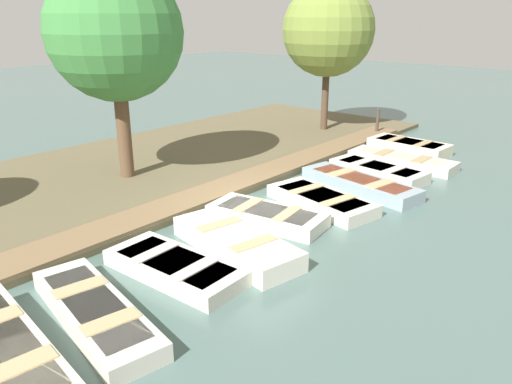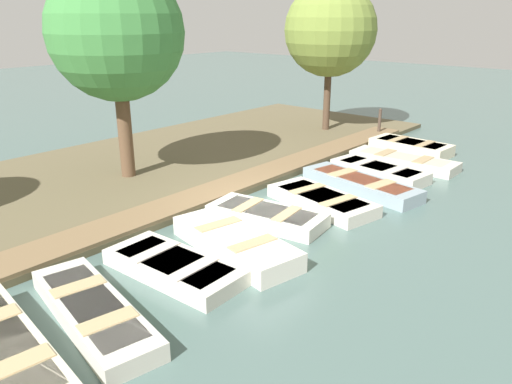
# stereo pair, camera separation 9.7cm
# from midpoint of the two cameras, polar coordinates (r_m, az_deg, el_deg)

# --- Properties ---
(ground_plane) EXTENTS (80.00, 80.00, 0.00)m
(ground_plane) POSITION_cam_midpoint_polar(r_m,az_deg,el_deg) (12.71, 0.39, -2.06)
(ground_plane) COLOR #4C6660
(shore_bank) EXTENTS (8.00, 24.00, 0.15)m
(shore_bank) POSITION_cam_midpoint_polar(r_m,az_deg,el_deg) (16.17, -13.33, 2.52)
(shore_bank) COLOR brown
(shore_bank) RESTS_ON ground_plane
(dock_walkway) EXTENTS (1.09, 19.73, 0.24)m
(dock_walkway) POSITION_cam_midpoint_polar(r_m,az_deg,el_deg) (13.65, -4.61, -0.01)
(dock_walkway) COLOR brown
(dock_walkway) RESTS_ON ground_plane
(rowboat_1) EXTENTS (3.64, 1.41, 0.44)m
(rowboat_1) POSITION_cam_midpoint_polar(r_m,az_deg,el_deg) (8.17, -27.07, -16.15)
(rowboat_1) COLOR beige
(rowboat_1) RESTS_ON ground_plane
(rowboat_2) EXTENTS (3.49, 1.58, 0.35)m
(rowboat_2) POSITION_cam_midpoint_polar(r_m,az_deg,el_deg) (8.70, -18.23, -12.89)
(rowboat_2) COLOR beige
(rowboat_2) RESTS_ON ground_plane
(rowboat_3) EXTENTS (2.90, 1.33, 0.33)m
(rowboat_3) POSITION_cam_midpoint_polar(r_m,az_deg,el_deg) (9.75, -9.50, -8.44)
(rowboat_3) COLOR beige
(rowboat_3) RESTS_ON ground_plane
(rowboat_4) EXTENTS (3.33, 1.73, 0.44)m
(rowboat_4) POSITION_cam_midpoint_polar(r_m,az_deg,el_deg) (10.46, -2.60, -5.77)
(rowboat_4) COLOR silver
(rowboat_4) RESTS_ON ground_plane
(rowboat_5) EXTENTS (2.96, 1.55, 0.36)m
(rowboat_5) POSITION_cam_midpoint_polar(r_m,az_deg,el_deg) (11.90, 1.01, -2.72)
(rowboat_5) COLOR silver
(rowboat_5) RESTS_ON ground_plane
(rowboat_6) EXTENTS (3.13, 1.79, 0.35)m
(rowboat_6) POSITION_cam_midpoint_polar(r_m,az_deg,el_deg) (12.99, 7.28, -0.92)
(rowboat_6) COLOR beige
(rowboat_6) RESTS_ON ground_plane
(rowboat_7) EXTENTS (3.71, 1.65, 0.38)m
(rowboat_7) POSITION_cam_midpoint_polar(r_m,az_deg,el_deg) (14.37, 11.58, 0.94)
(rowboat_7) COLOR #8C9EA8
(rowboat_7) RESTS_ON ground_plane
(rowboat_8) EXTENTS (3.07, 1.44, 0.38)m
(rowboat_8) POSITION_cam_midpoint_polar(r_m,az_deg,el_deg) (15.68, 13.59, 2.38)
(rowboat_8) COLOR beige
(rowboat_8) RESTS_ON ground_plane
(rowboat_9) EXTENTS (3.46, 1.08, 0.34)m
(rowboat_9) POSITION_cam_midpoint_polar(r_m,az_deg,el_deg) (17.09, 16.17, 3.50)
(rowboat_9) COLOR beige
(rowboat_9) RESTS_ON ground_plane
(rowboat_10) EXTENTS (2.81, 1.38, 0.44)m
(rowboat_10) POSITION_cam_midpoint_polar(r_m,az_deg,el_deg) (18.75, 16.93, 5.00)
(rowboat_10) COLOR beige
(rowboat_10) RESTS_ON ground_plane
(mooring_post_far) EXTENTS (0.12, 0.12, 1.17)m
(mooring_post_far) POSITION_cam_midpoint_polar(r_m,az_deg,el_deg) (20.74, 13.58, 7.72)
(mooring_post_far) COLOR #47382D
(mooring_post_far) RESTS_ON ground_plane
(park_tree_left) EXTENTS (3.73, 3.73, 6.10)m
(park_tree_left) POSITION_cam_midpoint_polar(r_m,az_deg,el_deg) (14.69, -16.02, 17.03)
(park_tree_left) COLOR brown
(park_tree_left) RESTS_ON ground_plane
(park_tree_center) EXTENTS (3.62, 3.62, 5.92)m
(park_tree_center) POSITION_cam_midpoint_polar(r_m,az_deg,el_deg) (20.73, 8.11, 17.84)
(park_tree_center) COLOR #4C3828
(park_tree_center) RESTS_ON ground_plane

